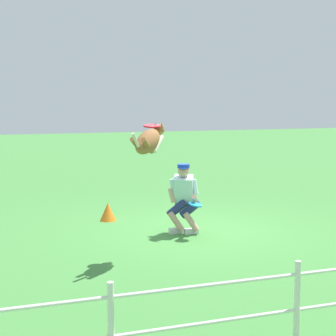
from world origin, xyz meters
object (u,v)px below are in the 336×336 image
(person, at_px, (184,196))
(frisbee_held, at_px, (195,204))
(frisbee_flying, at_px, (152,126))
(dog, at_px, (149,141))
(training_cone, at_px, (108,212))

(person, height_order, frisbee_held, person)
(frisbee_flying, bearing_deg, dog, 62.77)
(frisbee_held, distance_m, training_cone, 2.25)
(dog, xyz_separation_m, frisbee_flying, (-0.11, -0.22, 0.21))
(person, bearing_deg, dog, -11.43)
(dog, distance_m, training_cone, 3.30)
(person, bearing_deg, frisbee_held, 38.35)
(person, relative_size, dog, 1.63)
(frisbee_flying, relative_size, frisbee_held, 1.08)
(dog, height_order, training_cone, dog)
(training_cone, bearing_deg, person, 125.19)
(person, distance_m, frisbee_flying, 2.00)
(training_cone, bearing_deg, frisbee_held, 121.10)
(dog, relative_size, frisbee_held, 3.29)
(frisbee_flying, relative_size, training_cone, 0.71)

